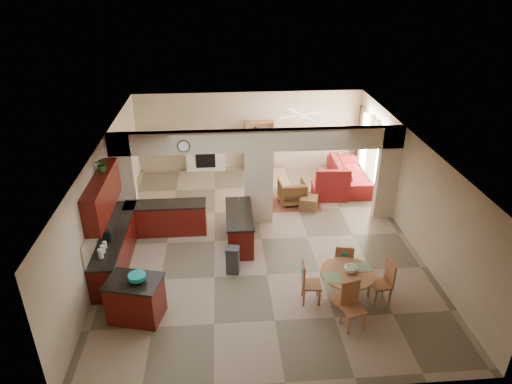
{
  "coord_description": "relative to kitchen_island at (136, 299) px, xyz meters",
  "views": [
    {
      "loc": [
        -0.98,
        -10.54,
        6.76
      ],
      "look_at": [
        -0.13,
        0.3,
        1.3
      ],
      "focal_mm": 32.0,
      "sensor_mm": 36.0,
      "label": 1
    }
  ],
  "objects": [
    {
      "name": "partition_header",
      "position": [
        2.9,
        3.85,
        2.02
      ],
      "size": [
        8.0,
        0.25,
        0.6
      ],
      "primitive_type": "cube",
      "color": "#CBB594",
      "rests_on": "partition_center_pier"
    },
    {
      "name": "rug",
      "position": [
        4.1,
        4.95,
        -0.48
      ],
      "size": [
        1.6,
        1.3,
        0.01
      ],
      "primitive_type": "cube",
      "color": "brown",
      "rests_on": "floor"
    },
    {
      "name": "window_b",
      "position": [
        6.87,
        6.85,
        0.72
      ],
      "size": [
        0.02,
        0.9,
        1.9
      ],
      "primitive_type": "cube",
      "color": "white",
      "rests_on": "wall_right"
    },
    {
      "name": "chair_west",
      "position": [
        3.68,
        0.23,
        0.07
      ],
      "size": [
        0.45,
        0.45,
        1.02
      ],
      "rotation": [
        0.0,
        0.0,
        1.49
      ],
      "color": "#A46438",
      "rests_on": "floor"
    },
    {
      "name": "partition_left_pier",
      "position": [
        -0.8,
        3.85,
        0.92
      ],
      "size": [
        0.6,
        0.25,
        2.8
      ],
      "primitive_type": "cube",
      "color": "#CBB594",
      "rests_on": "floor"
    },
    {
      "name": "armchair",
      "position": [
        4.05,
        4.92,
        -0.1
      ],
      "size": [
        0.86,
        0.88,
        0.75
      ],
      "primitive_type": "imported",
      "rotation": [
        0.0,
        0.0,
        3.21
      ],
      "color": "maroon",
      "rests_on": "floor"
    },
    {
      "name": "ottoman",
      "position": [
        4.5,
        4.5,
        -0.29
      ],
      "size": [
        0.65,
        0.65,
        0.38
      ],
      "primitive_type": "cube",
      "rotation": [
        0.0,
        0.0,
        -0.3
      ],
      "color": "maroon",
      "rests_on": "floor"
    },
    {
      "name": "chair_north",
      "position": [
        4.63,
        0.86,
        0.07
      ],
      "size": [
        0.5,
        0.5,
        1.02
      ],
      "rotation": [
        0.0,
        0.0,
        2.93
      ],
      "color": "#A46438",
      "rests_on": "floor"
    },
    {
      "name": "shelving_unit",
      "position": [
        3.25,
        7.67,
        0.42
      ],
      "size": [
        1.0,
        0.32,
        1.8
      ],
      "primitive_type": "cube",
      "color": "#A46438",
      "rests_on": "floor"
    },
    {
      "name": "sofa",
      "position": [
        6.2,
        6.14,
        -0.09
      ],
      "size": [
        2.7,
        1.11,
        0.78
      ],
      "primitive_type": "imported",
      "rotation": [
        0.0,
        0.0,
        1.55
      ],
      "color": "maroon",
      "rests_on": "floor"
    },
    {
      "name": "peninsula",
      "position": [
        2.3,
        2.74,
        -0.02
      ],
      "size": [
        0.7,
        1.85,
        0.91
      ],
      "color": "#3F0907",
      "rests_on": "floor"
    },
    {
      "name": "teal_bowl",
      "position": [
        0.1,
        -0.03,
        0.56
      ],
      "size": [
        0.36,
        0.36,
        0.17
      ],
      "primitive_type": "cylinder",
      "color": "teal",
      "rests_on": "kitchen_island"
    },
    {
      "name": "wall_back",
      "position": [
        2.9,
        7.85,
        0.92
      ],
      "size": [
        8.0,
        0.0,
        8.0
      ],
      "primitive_type": "plane",
      "rotation": [
        1.57,
        0.0,
        0.0
      ],
      "color": "#CBB594",
      "rests_on": "floor"
    },
    {
      "name": "drape_b_left",
      "position": [
        6.83,
        6.25,
        0.72
      ],
      "size": [
        0.1,
        0.28,
        2.3
      ],
      "primitive_type": "cube",
      "color": "#392017",
      "rests_on": "wall_right"
    },
    {
      "name": "chair_east",
      "position": [
        5.37,
        0.13,
        0.07
      ],
      "size": [
        0.47,
        0.47,
        1.02
      ],
      "rotation": [
        0.0,
        0.0,
        4.84
      ],
      "color": "#A46438",
      "rests_on": "floor"
    },
    {
      "name": "ceiling_fan",
      "position": [
        4.4,
        5.85,
        2.08
      ],
      "size": [
        1.0,
        1.0,
        0.1
      ],
      "primitive_type": "cylinder",
      "color": "white",
      "rests_on": "ceiling"
    },
    {
      "name": "plant",
      "position": [
        -0.92,
        2.42,
        2.06
      ],
      "size": [
        0.37,
        0.33,
        0.35
      ],
      "primitive_type": "imported",
      "rotation": [
        0.0,
        0.0,
        0.21
      ],
      "color": "#165219",
      "rests_on": "upper_cabinets"
    },
    {
      "name": "upper_cabinets",
      "position": [
        -0.92,
        2.05,
        1.44
      ],
      "size": [
        0.35,
        2.4,
        0.9
      ],
      "primitive_type": "cube",
      "color": "#3F0907",
      "rests_on": "wall_left"
    },
    {
      "name": "glazed_door",
      "position": [
        6.87,
        6.0,
        0.57
      ],
      "size": [
        0.02,
        0.7,
        2.1
      ],
      "primitive_type": "cube",
      "color": "white",
      "rests_on": "wall_right"
    },
    {
      "name": "partition_center_pier",
      "position": [
        2.9,
        3.85,
        0.62
      ],
      "size": [
        0.8,
        0.25,
        2.2
      ],
      "primitive_type": "cube",
      "color": "#CBB594",
      "rests_on": "floor"
    },
    {
      "name": "partition_right_pier",
      "position": [
        6.6,
        3.85,
        0.92
      ],
      "size": [
        0.6,
        0.25,
        2.8
      ],
      "primitive_type": "cube",
      "color": "#CBB594",
      "rests_on": "floor"
    },
    {
      "name": "kitchen_counter",
      "position": [
        -0.36,
        2.6,
        -0.02
      ],
      "size": [
        2.52,
        3.29,
        1.48
      ],
      "color": "#3F0907",
      "rests_on": "floor"
    },
    {
      "name": "drape_a_left",
      "position": [
        6.83,
        4.55,
        0.72
      ],
      "size": [
        0.1,
        0.28,
        2.3
      ],
      "primitive_type": "cube",
      "color": "#392017",
      "rests_on": "wall_right"
    },
    {
      "name": "kitchen_island",
      "position": [
        0.0,
        0.0,
        0.0
      ],
      "size": [
        1.26,
        1.03,
        0.96
      ],
      "rotation": [
        0.0,
        0.0,
        -0.24
      ],
      "color": "#3F0907",
      "rests_on": "floor"
    },
    {
      "name": "wall_front",
      "position": [
        2.9,
        -2.15,
        0.92
      ],
      "size": [
        8.0,
        0.0,
        8.0
      ],
      "primitive_type": "plane",
      "rotation": [
        -1.57,
        0.0,
        0.0
      ],
      "color": "#CBB594",
      "rests_on": "floor"
    },
    {
      "name": "wall_left",
      "position": [
        -1.1,
        2.85,
        0.92
      ],
      "size": [
        0.0,
        10.0,
        10.0
      ],
      "primitive_type": "plane",
      "rotation": [
        1.57,
        0.0,
        1.57
      ],
      "color": "#CBB594",
      "rests_on": "floor"
    },
    {
      "name": "trash_can",
      "position": [
        2.07,
        1.42,
        -0.15
      ],
      "size": [
        0.35,
        0.31,
        0.65
      ],
      "primitive_type": "cube",
      "rotation": [
        0.0,
        0.0,
        -0.16
      ],
      "color": "#2E2D30",
      "rests_on": "floor"
    },
    {
      "name": "floor",
      "position": [
        2.9,
        2.85,
        -0.48
      ],
      "size": [
        10.0,
        10.0,
        0.0
      ],
      "primitive_type": "plane",
      "color": "gray",
      "rests_on": "ground"
    },
    {
      "name": "wall_clock",
      "position": [
        0.9,
        3.7,
        1.97
      ],
      "size": [
        0.34,
        0.03,
        0.34
      ],
      "primitive_type": "cylinder",
      "rotation": [
        1.57,
        0.0,
        0.0
      ],
      "color": "#4D3019",
      "rests_on": "partition_header"
    },
    {
      "name": "drape_a_right",
      "position": [
        6.83,
        5.75,
        0.72
      ],
      "size": [
        0.1,
        0.28,
        2.3
      ],
      "primitive_type": "cube",
      "color": "#392017",
      "rests_on": "wall_right"
    },
    {
      "name": "dining_table",
      "position": [
        4.52,
        0.13,
        0.05
      ],
      "size": [
        1.18,
        1.18,
        0.8
      ],
      "color": "#A46438",
      "rests_on": "floor"
    },
    {
      "name": "fireplace",
      "position": [
        1.3,
        7.69,
        0.13
      ],
      "size": [
        1.6,
        0.35,
        1.2
      ],
      "color": "white",
      "rests_on": "floor"
    },
    {
      "name": "chair_south",
      "position": [
        4.44,
        -0.56,
        0.07
      ],
      "size": [
        0.51,
        0.51,
        1.02
      ],
      "rotation": [
        0.0,
        0.0,
        0.24
      ],
      "color": "#A46438",
      "rests_on": "floor"
    },
    {
      "name": "chaise",
      "position": [
        5.31,
        5.23,
        -0.26
      ],
      "size": [
        1.13,
        0.95,
        0.43
      ],
      "primitive_type": "cube",
      "rotation": [
        0.0,
        0.0,
        -0.06
      ],
      "color": "maroon",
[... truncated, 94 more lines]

